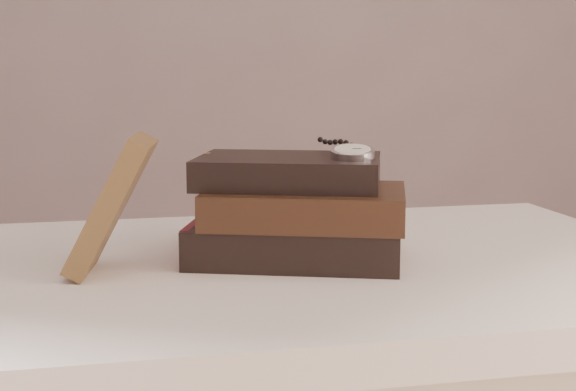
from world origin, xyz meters
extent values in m
cube|color=white|center=(0.00, 0.35, 0.73)|extent=(1.00, 0.60, 0.04)
cube|color=white|center=(0.00, 0.35, 0.67)|extent=(0.88, 0.49, 0.08)
cube|color=black|center=(0.04, 0.35, 0.77)|extent=(0.28, 0.23, 0.04)
cube|color=#F2E5C6|center=(0.05, 0.35, 0.77)|extent=(0.27, 0.22, 0.03)
cube|color=gold|center=(-0.06, 0.41, 0.77)|extent=(0.01, 0.01, 0.05)
cube|color=maroon|center=(-0.07, 0.39, 0.77)|extent=(0.06, 0.14, 0.05)
cube|color=black|center=(0.05, 0.34, 0.81)|extent=(0.26, 0.22, 0.04)
cube|color=#F2E5C6|center=(0.05, 0.34, 0.81)|extent=(0.25, 0.21, 0.03)
cube|color=gold|center=(-0.04, 0.40, 0.81)|extent=(0.01, 0.01, 0.04)
cube|color=black|center=(0.04, 0.36, 0.85)|extent=(0.24, 0.21, 0.03)
cube|color=#F2E5C6|center=(0.04, 0.36, 0.85)|extent=(0.23, 0.19, 0.03)
cube|color=gold|center=(-0.05, 0.42, 0.85)|extent=(0.01, 0.01, 0.04)
cube|color=#49331C|center=(-0.17, 0.33, 0.83)|extent=(0.11, 0.11, 0.15)
cylinder|color=silver|center=(0.10, 0.32, 0.88)|extent=(0.06, 0.06, 0.02)
cylinder|color=white|center=(0.10, 0.32, 0.88)|extent=(0.05, 0.05, 0.01)
torus|color=silver|center=(0.10, 0.32, 0.88)|extent=(0.06, 0.06, 0.01)
cylinder|color=silver|center=(0.11, 0.34, 0.88)|extent=(0.01, 0.01, 0.01)
cube|color=black|center=(0.10, 0.32, 0.88)|extent=(0.01, 0.01, 0.00)
cube|color=black|center=(0.10, 0.31, 0.88)|extent=(0.01, 0.00, 0.00)
sphere|color=black|center=(0.11, 0.35, 0.88)|extent=(0.01, 0.01, 0.01)
sphere|color=black|center=(0.11, 0.36, 0.88)|extent=(0.01, 0.01, 0.01)
sphere|color=black|center=(0.10, 0.38, 0.88)|extent=(0.01, 0.01, 0.01)
sphere|color=black|center=(0.10, 0.39, 0.88)|extent=(0.01, 0.01, 0.01)
sphere|color=black|center=(0.10, 0.41, 0.88)|extent=(0.01, 0.01, 0.01)
sphere|color=black|center=(0.10, 0.42, 0.88)|extent=(0.01, 0.01, 0.01)
sphere|color=black|center=(0.09, 0.44, 0.88)|extent=(0.01, 0.01, 0.01)
torus|color=silver|center=(-0.04, 0.46, 0.82)|extent=(0.05, 0.03, 0.05)
torus|color=silver|center=(0.01, 0.44, 0.82)|extent=(0.05, 0.03, 0.05)
cylinder|color=silver|center=(-0.01, 0.45, 0.82)|extent=(0.01, 0.01, 0.00)
cylinder|color=silver|center=(-0.04, 0.52, 0.81)|extent=(0.04, 0.10, 0.03)
cylinder|color=silver|center=(0.05, 0.48, 0.81)|extent=(0.04, 0.10, 0.03)
camera|label=1|loc=(-0.17, -0.57, 0.98)|focal=52.04mm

